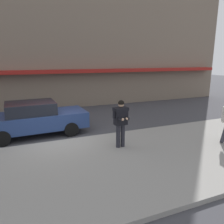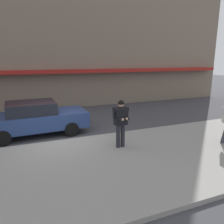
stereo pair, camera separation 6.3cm
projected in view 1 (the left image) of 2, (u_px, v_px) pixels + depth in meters
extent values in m
plane|color=#3D3D42|center=(60.00, 141.00, 9.23)|extent=(80.00, 80.00, 0.00)
cube|color=gray|center=(107.00, 165.00, 7.02)|extent=(32.00, 5.30, 0.14)
cube|color=silver|center=(83.00, 138.00, 9.64)|extent=(28.00, 0.12, 0.01)
cube|color=#756656|center=(49.00, 1.00, 15.52)|extent=(28.00, 4.00, 14.83)
cube|color=maroon|center=(58.00, 72.00, 14.52)|extent=(26.60, 0.70, 0.24)
cube|color=navy|center=(36.00, 121.00, 9.90)|extent=(4.58, 2.02, 0.70)
cube|color=black|center=(31.00, 108.00, 9.69)|extent=(2.14, 1.73, 0.52)
cylinder|color=black|center=(63.00, 120.00, 11.31)|extent=(0.65, 0.25, 0.64)
cylinder|color=black|center=(71.00, 129.00, 9.80)|extent=(0.65, 0.25, 0.64)
cylinder|color=black|center=(3.00, 127.00, 10.16)|extent=(0.65, 0.25, 0.64)
cylinder|color=black|center=(2.00, 138.00, 8.66)|extent=(0.65, 0.25, 0.64)
cylinder|color=#23232B|center=(123.00, 135.00, 8.25)|extent=(0.16, 0.16, 0.88)
cylinder|color=#23232B|center=(118.00, 136.00, 8.16)|extent=(0.16, 0.16, 0.88)
cube|color=black|center=(121.00, 116.00, 8.03)|extent=(0.48, 0.33, 0.64)
cube|color=black|center=(121.00, 109.00, 7.96)|extent=(0.54, 0.38, 0.12)
cylinder|color=black|center=(127.00, 113.00, 8.12)|extent=(0.11, 0.11, 0.30)
cylinder|color=black|center=(126.00, 118.00, 7.96)|extent=(0.12, 0.31, 0.10)
sphere|color=tan|center=(127.00, 119.00, 7.81)|extent=(0.10, 0.10, 0.10)
cylinder|color=black|center=(114.00, 114.00, 7.88)|extent=(0.11, 0.11, 0.30)
cylinder|color=black|center=(119.00, 119.00, 7.83)|extent=(0.12, 0.31, 0.10)
sphere|color=tan|center=(123.00, 119.00, 7.74)|extent=(0.10, 0.10, 0.10)
cube|color=black|center=(125.00, 119.00, 7.74)|extent=(0.09, 0.15, 0.07)
sphere|color=tan|center=(121.00, 104.00, 7.89)|extent=(0.22, 0.22, 0.22)
sphere|color=black|center=(121.00, 103.00, 7.89)|extent=(0.23, 0.23, 0.23)
cylinder|color=silver|center=(224.00, 115.00, 8.65)|extent=(0.10, 0.10, 0.58)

